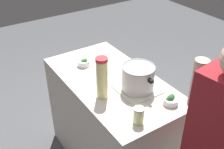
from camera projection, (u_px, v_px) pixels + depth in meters
The scene contains 7 objects.
counter_slab at pixel (112, 124), 2.46m from camera, with size 1.24×0.67×0.94m, color beige.
dish_cloth at pixel (137, 89), 2.09m from camera, with size 0.30×0.29×0.01m, color beige.
cooking_pot at pixel (138, 77), 2.04m from camera, with size 0.32×0.25×0.19m.
lemonade_pitcher at pixel (102, 78), 1.94m from camera, with size 0.09×0.09×0.32m.
mason_jar at pixel (139, 115), 1.75m from camera, with size 0.07×0.07×0.12m.
broccoli_bowl_front at pixel (171, 100), 1.93m from camera, with size 0.10×0.10×0.07m.
broccoli_bowl_center at pixel (84, 63), 2.38m from camera, with size 0.10×0.10×0.07m.
Camera 1 is at (1.54, -1.01, 2.16)m, focal length 44.36 mm.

